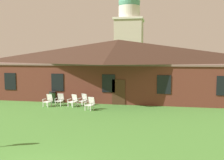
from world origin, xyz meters
name	(u,v)px	position (x,y,z in m)	size (l,w,h in m)	color
brick_building	(118,67)	(0.00, 18.71, 2.88)	(23.37, 10.40, 5.66)	brown
dome_tower	(129,37)	(-1.43, 39.31, 7.39)	(5.18, 5.18, 16.40)	#BCB29E
lawn_chair_by_porch	(48,100)	(-4.57, 11.95, 0.50)	(0.74, 0.78, 0.96)	silver
lawn_chair_near_door	(60,99)	(-3.80, 12.46, 0.50)	(0.67, 0.69, 0.96)	white
lawn_chair_left_end	(73,100)	(-2.59, 12.26, 0.50)	(0.78, 0.83, 0.96)	white
lawn_chair_middle	(83,100)	(-1.92, 12.76, 0.50)	(0.79, 0.84, 0.96)	white
lawn_chair_right_end	(90,103)	(-0.91, 11.27, 0.50)	(0.74, 0.79, 0.96)	silver
trash_bin	(52,97)	(-4.87, 13.41, 0.50)	(0.56, 0.56, 0.98)	#335638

